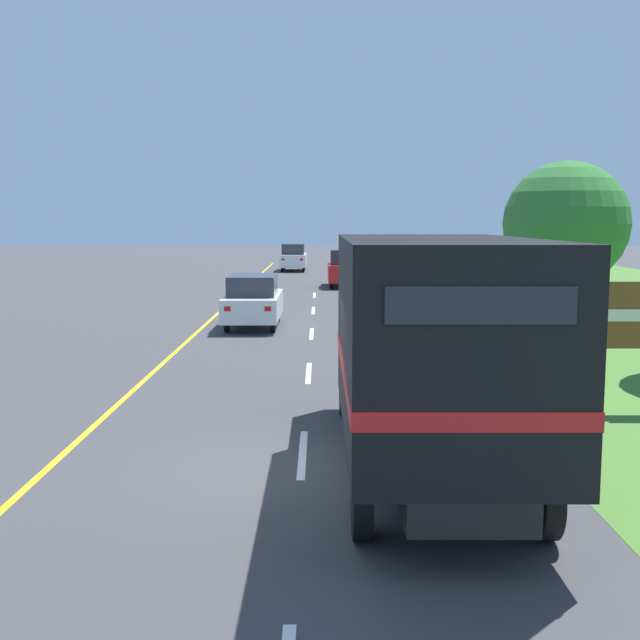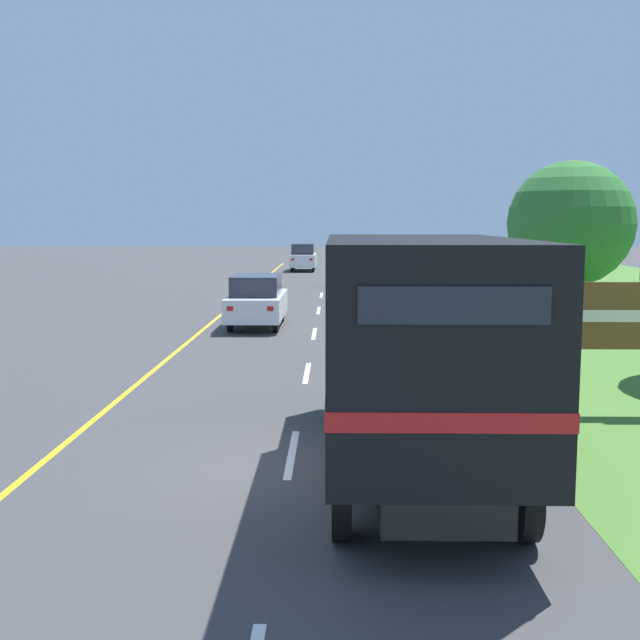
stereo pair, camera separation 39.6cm
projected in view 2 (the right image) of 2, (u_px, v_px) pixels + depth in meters
ground_plane at (289, 467)px, 11.72m from camera, size 200.00×200.00×0.00m
edge_line_yellow at (224, 312)px, 31.40m from camera, size 0.12×72.25×0.01m
centre_dash_near at (292, 453)px, 12.42m from camera, size 0.12×2.60×0.01m
centre_dash_mid_a at (307, 373)px, 18.97m from camera, size 0.12×2.60×0.01m
centre_dash_mid_b at (314, 334)px, 25.52m from camera, size 0.12×2.60×0.01m
centre_dash_far at (319, 310)px, 32.07m from camera, size 0.12×2.60×0.01m
centre_dash_farthest at (321, 295)px, 38.61m from camera, size 0.12×2.60×0.01m
horse_trailer_truck at (414, 342)px, 11.21m from camera, size 2.42×7.84×3.36m
lead_car_white at (257, 300)px, 27.09m from camera, size 1.80×4.45×1.76m
lead_car_red_ahead at (353, 268)px, 43.38m from camera, size 1.80×4.39×2.02m
lead_car_white_ahead at (303, 257)px, 57.11m from camera, size 1.80×4.45×1.93m
highway_sign at (619, 319)px, 14.86m from camera, size 2.25×0.09×2.80m
roadside_tree_mid at (571, 224)px, 26.02m from camera, size 4.08×4.08×5.52m
roadside_tree_far at (565, 213)px, 35.26m from camera, size 3.45×3.45×5.64m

